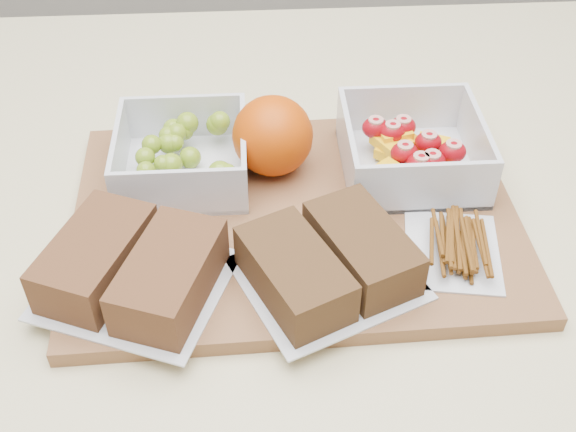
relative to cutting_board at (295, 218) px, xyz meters
name	(u,v)px	position (x,y,z in m)	size (l,w,h in m)	color
cutting_board	(295,218)	(0.00, 0.00, 0.00)	(0.42, 0.30, 0.02)	brown
grape_container	(185,155)	(-0.11, 0.07, 0.03)	(0.13, 0.13, 0.05)	silver
fruit_container	(411,152)	(0.12, 0.06, 0.03)	(0.14, 0.14, 0.06)	silver
orange	(273,136)	(-0.02, 0.07, 0.05)	(0.08, 0.08, 0.08)	#CD4604
sandwich_bag_left	(133,268)	(-0.14, -0.09, 0.03)	(0.19, 0.18, 0.05)	silver
sandwich_bag_center	(329,262)	(0.02, -0.09, 0.03)	(0.18, 0.17, 0.04)	silver
pretzel_bag	(454,243)	(0.14, -0.06, 0.02)	(0.10, 0.11, 0.02)	silver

